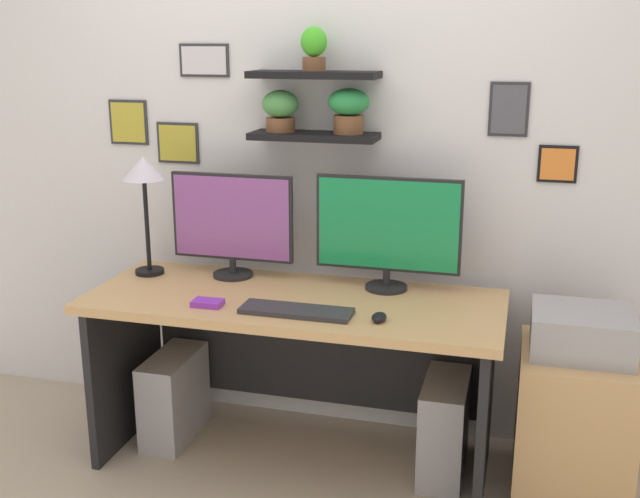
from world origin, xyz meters
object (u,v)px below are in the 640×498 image
(desk, at_px, (298,339))
(computer_mouse, at_px, (379,317))
(keyboard, at_px, (296,311))
(monitor_right, at_px, (388,229))
(computer_tower_right, at_px, (444,427))
(desk_lamp, at_px, (144,179))
(drawer_cabinet, at_px, (573,423))
(computer_tower_left, at_px, (174,396))
(scissors_tray, at_px, (208,303))
(printer, at_px, (582,332))
(monitor_left, at_px, (232,222))

(desk, xyz_separation_m, computer_mouse, (0.39, -0.23, 0.22))
(keyboard, bearing_deg, monitor_right, 54.33)
(desk, bearing_deg, computer_mouse, -30.48)
(computer_tower_right, bearing_deg, monitor_right, 152.53)
(desk_lamp, distance_m, drawer_cabinet, 2.07)
(keyboard, xyz_separation_m, drawer_cabinet, (1.08, 0.25, -0.46))
(desk, distance_m, computer_tower_left, 0.69)
(keyboard, xyz_separation_m, computer_tower_right, (0.57, 0.25, -0.55))
(desk, distance_m, scissors_tray, 0.45)
(keyboard, xyz_separation_m, printer, (1.08, 0.25, -0.07))
(monitor_right, height_order, desk_lamp, desk_lamp)
(monitor_right, relative_size, keyboard, 1.40)
(monitor_right, height_order, scissors_tray, monitor_right)
(keyboard, height_order, scissors_tray, scissors_tray)
(monitor_left, bearing_deg, desk, -24.73)
(computer_mouse, bearing_deg, computer_tower_left, 167.07)
(monitor_left, bearing_deg, monitor_right, 0.01)
(scissors_tray, bearing_deg, computer_tower_left, 140.65)
(computer_tower_left, relative_size, computer_tower_right, 0.96)
(desk, bearing_deg, keyboard, -74.16)
(monitor_left, xyz_separation_m, scissors_tray, (0.05, -0.41, -0.24))
(monitor_right, xyz_separation_m, drawer_cabinet, (0.79, -0.15, -0.71))
(computer_mouse, height_order, scissors_tray, computer_mouse)
(computer_tower_right, bearing_deg, computer_mouse, -134.85)
(monitor_right, xyz_separation_m, computer_mouse, (0.04, -0.39, -0.25))
(desk_lamp, xyz_separation_m, computer_tower_left, (0.14, -0.10, -0.98))
(drawer_cabinet, bearing_deg, desk, -179.43)
(keyboard, xyz_separation_m, desk_lamp, (-0.80, 0.33, 0.42))
(desk_lamp, xyz_separation_m, printer, (1.88, -0.08, -0.49))
(drawer_cabinet, bearing_deg, keyboard, -167.17)
(desk, height_order, computer_tower_left, desk)
(printer, distance_m, computer_tower_right, 0.70)
(computer_tower_left, bearing_deg, desk_lamp, 144.90)
(desk, distance_m, computer_tower_right, 0.72)
(computer_tower_left, bearing_deg, printer, 0.53)
(desk_lamp, relative_size, computer_tower_left, 1.34)
(monitor_left, height_order, scissors_tray, monitor_left)
(keyboard, xyz_separation_m, scissors_tray, (-0.37, -0.01, 0.00))
(desk, relative_size, desk_lamp, 3.21)
(drawer_cabinet, relative_size, computer_tower_right, 1.45)
(computer_mouse, distance_m, computer_tower_right, 0.65)
(printer, xyz_separation_m, computer_tower_left, (-1.74, -0.02, -0.49))
(monitor_left, relative_size, monitor_right, 0.91)
(monitor_right, bearing_deg, computer_mouse, -83.70)
(monitor_left, height_order, computer_tower_left, monitor_left)
(desk_lamp, xyz_separation_m, computer_tower_right, (1.37, -0.08, -0.98))
(computer_tower_left, height_order, computer_tower_right, computer_tower_right)
(computer_mouse, height_order, computer_tower_right, computer_mouse)
(monitor_left, xyz_separation_m, drawer_cabinet, (1.49, -0.15, -0.70))
(scissors_tray, bearing_deg, drawer_cabinet, 10.07)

